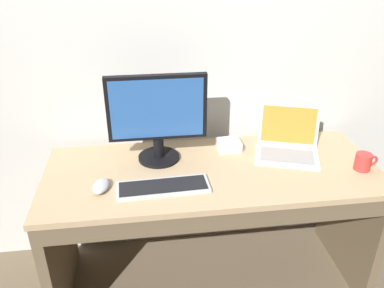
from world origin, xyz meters
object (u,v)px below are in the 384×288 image
Objects in this scene: coffee_mug at (364,162)px; laptop_silver at (287,144)px; external_monitor at (157,115)px; wired_keyboard at (163,187)px; computer_mouse at (101,186)px; external_drive_box at (229,145)px.

laptop_silver is at bearing 145.79° from coffee_mug.
wired_keyboard is at bearing -89.55° from external_monitor.
external_monitor is at bearing 167.26° from coffee_mug.
coffee_mug is (0.30, -0.20, -0.01)m from laptop_silver.
computer_mouse is (-0.92, -0.21, -0.03)m from laptop_silver.
external_drive_box is at bearing 165.17° from laptop_silver.
external_monitor reaches higher than laptop_silver.
wired_keyboard is (-0.65, -0.24, -0.04)m from laptop_silver.
laptop_silver reaches higher than external_drive_box.
laptop_silver reaches higher than wired_keyboard.
computer_mouse is at bearing -155.47° from external_drive_box.
coffee_mug is at bearing 2.37° from wired_keyboard.
external_monitor is 0.41m from computer_mouse.
external_monitor is at bearing 179.05° from laptop_silver.
external_drive_box is (-0.29, 0.08, -0.02)m from laptop_silver.
computer_mouse is (-0.27, -0.22, -0.22)m from external_monitor.
external_monitor is at bearing 90.45° from wired_keyboard.
coffee_mug is at bearing -34.21° from laptop_silver.
external_drive_box is at bearing 37.00° from computer_mouse.
coffee_mug is at bearing 12.83° from computer_mouse.
external_monitor is 1.00m from coffee_mug.
external_monitor reaches higher than computer_mouse.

